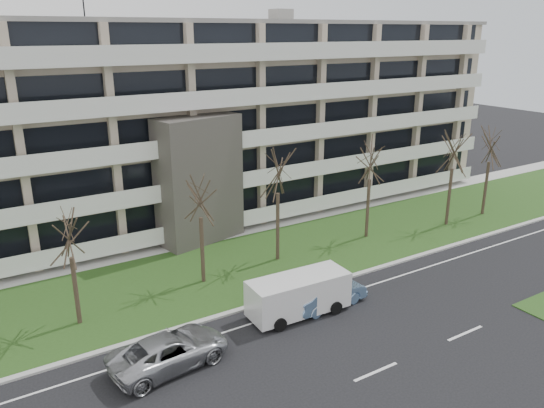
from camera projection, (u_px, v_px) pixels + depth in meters
ground at (376, 372)px, 23.68m from camera, size 160.00×160.00×0.00m
grass_verge at (238, 267)px, 34.15m from camera, size 90.00×10.00×0.06m
curb at (279, 298)px, 30.11m from camera, size 90.00×0.35×0.12m
sidewalk at (202, 239)px, 38.59m from camera, size 90.00×2.00×0.08m
lane_edge_line at (294, 310)px, 28.92m from camera, size 90.00×0.12×0.01m
apartment_building at (161, 122)px, 41.71m from camera, size 60.50×15.10×18.75m
silver_pickup at (170, 351)px, 23.91m from camera, size 5.80×3.20×1.54m
blue_sedan at (328, 293)px, 29.13m from camera, size 4.69×1.87×1.52m
white_van at (300, 292)px, 28.22m from camera, size 5.62×2.48×2.14m
tree_2 at (68, 230)px, 25.96m from camera, size 3.34×3.34×6.69m
tree_3 at (200, 191)px, 30.36m from camera, size 3.70×3.70×7.39m
tree_4 at (278, 166)px, 33.23m from camera, size 4.14×4.14×8.28m
tree_5 at (371, 156)px, 37.22m from camera, size 3.93×3.93×7.85m
tree_6 at (455, 146)px, 39.59m from camera, size 4.05×4.05×8.10m
tree_7 at (492, 141)px, 42.00m from camera, size 3.98×3.98×7.97m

